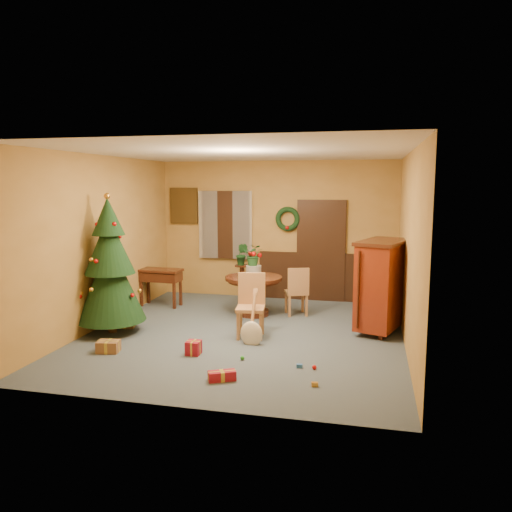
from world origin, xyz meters
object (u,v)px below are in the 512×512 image
(chair_near, at_px, (251,303))
(writing_desk, at_px, (161,278))
(dining_table, at_px, (254,288))
(christmas_tree, at_px, (110,267))
(sideboard, at_px, (382,283))

(chair_near, height_order, writing_desk, chair_near)
(chair_near, bearing_deg, dining_table, 101.45)
(chair_near, xyz_separation_m, christmas_tree, (-2.27, -0.32, 0.54))
(dining_table, bearing_deg, chair_near, -78.55)
(writing_desk, bearing_deg, chair_near, -34.64)
(chair_near, height_order, sideboard, sideboard)
(dining_table, xyz_separation_m, sideboard, (2.28, -0.54, 0.30))
(dining_table, xyz_separation_m, christmas_tree, (-2.02, -1.58, 0.57))
(christmas_tree, distance_m, sideboard, 4.43)
(dining_table, distance_m, christmas_tree, 2.63)
(dining_table, height_order, writing_desk, writing_desk)
(dining_table, bearing_deg, sideboard, -13.19)
(dining_table, distance_m, sideboard, 2.37)
(writing_desk, bearing_deg, dining_table, -7.88)
(chair_near, distance_m, sideboard, 2.17)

